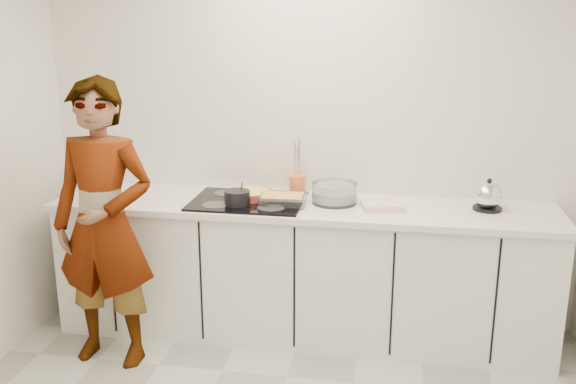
% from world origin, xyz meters
% --- Properties ---
extents(wall_back, '(3.60, 0.00, 2.60)m').
position_xyz_m(wall_back, '(0.00, 1.60, 1.30)').
color(wall_back, white).
rests_on(wall_back, ground).
extents(base_cabinets, '(3.20, 0.58, 0.87)m').
position_xyz_m(base_cabinets, '(0.00, 1.28, 0.43)').
color(base_cabinets, white).
rests_on(base_cabinets, floor).
extents(countertop, '(3.24, 0.64, 0.04)m').
position_xyz_m(countertop, '(0.00, 1.28, 0.89)').
color(countertop, white).
rests_on(countertop, base_cabinets).
extents(hob, '(0.72, 0.54, 0.01)m').
position_xyz_m(hob, '(-0.35, 1.26, 0.92)').
color(hob, black).
rests_on(hob, countertop).
extents(tart_dish, '(0.38, 0.38, 0.05)m').
position_xyz_m(tart_dish, '(-0.35, 1.32, 0.95)').
color(tart_dish, '#B33D2F').
rests_on(tart_dish, hob).
extents(saucepan, '(0.21, 0.21, 0.15)m').
position_xyz_m(saucepan, '(-0.39, 1.15, 0.97)').
color(saucepan, black).
rests_on(saucepan, hob).
extents(baking_dish, '(0.29, 0.22, 0.05)m').
position_xyz_m(baking_dish, '(-0.11, 1.23, 0.95)').
color(baking_dish, silver).
rests_on(baking_dish, hob).
extents(mixing_bowl, '(0.29, 0.29, 0.13)m').
position_xyz_m(mixing_bowl, '(0.20, 1.33, 0.97)').
color(mixing_bowl, silver).
rests_on(mixing_bowl, countertop).
extents(tea_towel, '(0.28, 0.23, 0.04)m').
position_xyz_m(tea_towel, '(0.51, 1.25, 0.93)').
color(tea_towel, white).
rests_on(tea_towel, countertop).
extents(kettle, '(0.23, 0.23, 0.20)m').
position_xyz_m(kettle, '(1.16, 1.35, 1.00)').
color(kettle, black).
rests_on(kettle, countertop).
extents(utensil_crock, '(0.14, 0.14, 0.14)m').
position_xyz_m(utensil_crock, '(-0.06, 1.49, 0.98)').
color(utensil_crock, orange).
rests_on(utensil_crock, countertop).
extents(cook, '(0.66, 0.45, 1.75)m').
position_xyz_m(cook, '(-1.11, 0.76, 0.88)').
color(cook, white).
rests_on(cook, floor).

